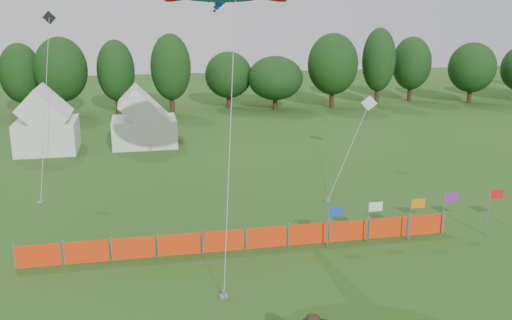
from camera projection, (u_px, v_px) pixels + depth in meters
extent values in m
cylinder|color=#382314|center=(24.00, 104.00, 57.50)|extent=(0.50, 0.50, 2.38)
ellipsoid|color=black|center=(20.00, 73.00, 56.68)|extent=(4.09, 4.09, 5.35)
cylinder|color=#382314|center=(64.00, 103.00, 57.46)|extent=(0.50, 0.50, 2.57)
ellipsoid|color=black|center=(61.00, 70.00, 56.58)|extent=(5.20, 5.20, 5.79)
cylinder|color=#382314|center=(118.00, 102.00, 58.44)|extent=(0.50, 0.50, 2.46)
ellipsoid|color=black|center=(116.00, 70.00, 57.60)|extent=(3.78, 3.78, 5.55)
cylinder|color=#382314|center=(172.00, 101.00, 58.15)|extent=(0.50, 0.50, 2.66)
ellipsoid|color=black|center=(171.00, 67.00, 57.23)|extent=(4.05, 4.05, 5.99)
cylinder|color=#382314|center=(229.00, 99.00, 61.92)|extent=(0.50, 0.50, 1.98)
ellipsoid|color=black|center=(229.00, 75.00, 61.24)|extent=(5.06, 5.06, 4.46)
cylinder|color=#382314|center=(275.00, 101.00, 60.99)|extent=(0.50, 0.50, 1.86)
ellipsoid|color=black|center=(275.00, 78.00, 60.35)|extent=(5.86, 5.86, 4.18)
cylinder|color=#382314|center=(332.00, 96.00, 61.93)|extent=(0.50, 0.50, 2.62)
ellipsoid|color=black|center=(333.00, 64.00, 61.03)|extent=(5.41, 5.41, 5.89)
cylinder|color=#382314|center=(377.00, 93.00, 63.55)|extent=(0.50, 0.50, 2.78)
ellipsoid|color=black|center=(379.00, 60.00, 62.60)|extent=(3.67, 3.67, 6.26)
cylinder|color=#382314|center=(410.00, 91.00, 66.33)|extent=(0.50, 0.50, 2.42)
ellipsoid|color=black|center=(412.00, 63.00, 65.50)|extent=(4.46, 4.46, 5.44)
cylinder|color=#382314|center=(470.00, 93.00, 64.92)|extent=(0.50, 0.50, 2.24)
ellipsoid|color=black|center=(472.00, 67.00, 64.16)|extent=(5.26, 5.26, 5.03)
cube|color=silver|center=(48.00, 135.00, 43.50)|extent=(4.41, 4.41, 2.42)
cube|color=silver|center=(145.00, 132.00, 45.36)|extent=(4.97, 3.98, 2.19)
cube|color=red|center=(38.00, 256.00, 24.32)|extent=(1.90, 0.06, 1.00)
cube|color=red|center=(87.00, 252.00, 24.71)|extent=(1.90, 0.06, 1.00)
cube|color=red|center=(134.00, 248.00, 25.10)|extent=(1.90, 0.06, 1.00)
cube|color=red|center=(179.00, 244.00, 25.49)|extent=(1.90, 0.06, 1.00)
cube|color=red|center=(223.00, 241.00, 25.87)|extent=(1.90, 0.06, 1.00)
cube|color=red|center=(266.00, 237.00, 26.26)|extent=(1.90, 0.06, 1.00)
cube|color=red|center=(308.00, 234.00, 26.65)|extent=(1.90, 0.06, 1.00)
cube|color=red|center=(349.00, 231.00, 27.03)|extent=(1.90, 0.06, 1.00)
cube|color=red|center=(388.00, 227.00, 27.42)|extent=(1.90, 0.06, 1.00)
cube|color=red|center=(426.00, 224.00, 27.81)|extent=(1.90, 0.06, 1.00)
cylinder|color=gray|center=(328.00, 227.00, 26.24)|extent=(0.06, 0.06, 1.90)
cube|color=blue|center=(336.00, 212.00, 26.12)|extent=(0.70, 0.02, 0.45)
cylinder|color=gray|center=(368.00, 222.00, 26.73)|extent=(0.06, 0.06, 1.97)
cube|color=white|center=(376.00, 207.00, 26.60)|extent=(0.70, 0.02, 0.45)
cylinder|color=gray|center=(410.00, 220.00, 26.84)|extent=(0.06, 0.06, 2.09)
cube|color=orange|center=(418.00, 203.00, 26.69)|extent=(0.70, 0.02, 0.45)
cylinder|color=gray|center=(443.00, 214.00, 27.72)|extent=(0.06, 0.06, 2.08)
cube|color=purple|center=(451.00, 197.00, 27.58)|extent=(0.70, 0.02, 0.45)
cylinder|color=gray|center=(488.00, 213.00, 27.47)|extent=(0.06, 0.06, 2.30)
cube|color=red|center=(497.00, 195.00, 27.30)|extent=(0.70, 0.02, 0.45)
cylinder|color=#A5A5A5|center=(230.00, 141.00, 22.07)|extent=(1.20, 3.49, 11.53)
cube|color=gray|center=(224.00, 297.00, 21.83)|extent=(0.30, 0.30, 0.10)
cube|color=white|center=(369.00, 103.00, 39.88)|extent=(1.13, 0.32, 1.13)
cylinder|color=#A5A5A5|center=(350.00, 147.00, 36.20)|extent=(5.58, 7.85, 4.23)
cube|color=gray|center=(327.00, 201.00, 32.51)|extent=(0.30, 0.30, 0.10)
cube|color=black|center=(49.00, 18.00, 34.97)|extent=(0.85, 0.25, 0.85)
cylinder|color=#A5A5A5|center=(45.00, 107.00, 33.61)|extent=(0.65, 5.59, 10.11)
cube|color=gray|center=(41.00, 202.00, 32.24)|extent=(0.30, 0.30, 0.10)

